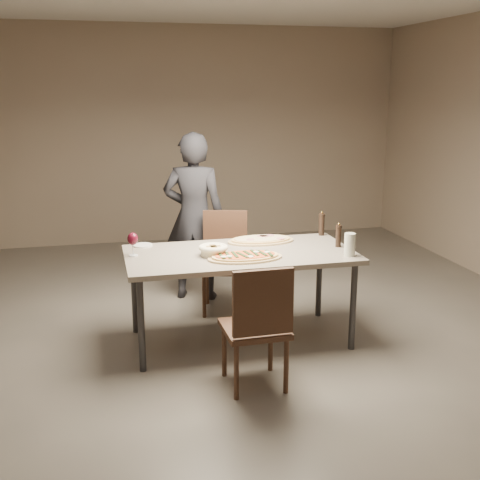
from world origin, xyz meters
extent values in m
plane|color=#635D55|center=(0.00, 0.00, 0.00)|extent=(7.00, 7.00, 0.00)
plane|color=gray|center=(0.00, 3.50, 1.40)|extent=(6.00, 0.00, 6.00)
cube|color=gray|center=(0.00, 0.00, 0.73)|extent=(1.80, 0.90, 0.04)
cylinder|color=#333335|center=(-0.82, -0.37, 0.35)|extent=(0.05, 0.05, 0.71)
cylinder|color=#333335|center=(0.82, -0.37, 0.35)|extent=(0.05, 0.05, 0.71)
cylinder|color=#333335|center=(-0.82, 0.37, 0.35)|extent=(0.05, 0.05, 0.71)
cylinder|color=#333335|center=(0.82, 0.37, 0.35)|extent=(0.05, 0.05, 0.71)
ellipsoid|color=white|center=(0.09, -0.15, 0.79)|extent=(0.05, 0.05, 0.01)
ellipsoid|color=white|center=(-0.18, -0.22, 0.79)|extent=(0.05, 0.05, 0.01)
ellipsoid|color=white|center=(0.17, -0.17, 0.79)|extent=(0.05, 0.05, 0.01)
ellipsoid|color=white|center=(-0.14, -0.22, 0.79)|extent=(0.05, 0.05, 0.01)
ellipsoid|color=white|center=(0.02, -0.26, 0.79)|extent=(0.05, 0.05, 0.01)
cube|color=#203516|center=(-0.19, -0.19, 0.79)|extent=(0.03, 0.17, 0.01)
cube|color=#203516|center=(-0.14, -0.19, 0.79)|extent=(0.03, 0.17, 0.01)
cube|color=#203516|center=(-0.08, -0.18, 0.79)|extent=(0.02, 0.17, 0.01)
cube|color=#203516|center=(-0.03, -0.21, 0.79)|extent=(0.07, 0.16, 0.01)
cube|color=#203516|center=(0.02, -0.18, 0.79)|extent=(0.05, 0.17, 0.01)
cube|color=#203516|center=(0.07, -0.17, 0.79)|extent=(0.03, 0.17, 0.01)
cube|color=#203516|center=(0.13, -0.19, 0.79)|extent=(0.05, 0.17, 0.01)
cube|color=#203516|center=(0.18, -0.20, 0.79)|extent=(0.02, 0.17, 0.01)
cylinder|color=tan|center=(0.15, 0.25, 0.79)|extent=(0.07, 0.07, 0.00)
cylinder|color=tan|center=(0.30, 0.33, 0.79)|extent=(0.07, 0.07, 0.00)
cylinder|color=tan|center=(0.26, 0.34, 0.79)|extent=(0.07, 0.07, 0.00)
cylinder|color=tan|center=(0.29, 0.34, 0.79)|extent=(0.07, 0.07, 0.00)
cylinder|color=tan|center=(0.35, 0.34, 0.79)|extent=(0.07, 0.07, 0.00)
cylinder|color=tan|center=(0.40, 0.22, 0.79)|extent=(0.07, 0.07, 0.00)
cylinder|color=beige|center=(-0.22, -0.04, 0.79)|extent=(0.19, 0.19, 0.08)
torus|color=beige|center=(-0.22, -0.04, 0.81)|extent=(0.23, 0.23, 0.03)
cube|color=#A98145|center=(-0.20, -0.04, 0.80)|extent=(0.06, 0.05, 0.04)
cube|color=#A98145|center=(-0.22, -0.02, 0.80)|extent=(0.05, 0.06, 0.04)
cube|color=#A98145|center=(-0.25, -0.04, 0.80)|extent=(0.06, 0.05, 0.04)
cube|color=#A98145|center=(-0.22, -0.07, 0.80)|extent=(0.05, 0.06, 0.04)
cylinder|color=white|center=(0.38, 0.36, 0.76)|extent=(0.12, 0.12, 0.01)
cylinder|color=#9B9539|center=(0.38, 0.36, 0.76)|extent=(0.08, 0.08, 0.00)
cylinder|color=black|center=(0.82, -0.02, 0.83)|extent=(0.05, 0.05, 0.16)
cylinder|color=black|center=(0.82, -0.02, 0.92)|extent=(0.05, 0.05, 0.02)
sphere|color=gold|center=(0.82, -0.02, 0.94)|extent=(0.02, 0.02, 0.02)
cylinder|color=black|center=(0.83, 0.38, 0.84)|extent=(0.05, 0.05, 0.17)
cylinder|color=black|center=(0.83, 0.38, 0.93)|extent=(0.06, 0.06, 0.02)
sphere|color=gold|center=(0.83, 0.38, 0.95)|extent=(0.02, 0.02, 0.02)
cylinder|color=silver|center=(0.80, -0.29, 0.84)|extent=(0.09, 0.09, 0.18)
cylinder|color=silver|center=(-0.83, 0.10, 0.75)|extent=(0.07, 0.07, 0.01)
cylinder|color=silver|center=(-0.83, 0.10, 0.80)|extent=(0.01, 0.01, 0.09)
ellipsoid|color=#460A18|center=(-0.83, 0.10, 0.89)|extent=(0.08, 0.08, 0.10)
cylinder|color=white|center=(-0.73, 0.38, 0.76)|extent=(0.16, 0.16, 0.01)
cube|color=#3F271A|center=(-0.08, -0.76, 0.41)|extent=(0.43, 0.43, 0.04)
cylinder|color=#3F271A|center=(-0.25, -0.93, 0.20)|extent=(0.03, 0.03, 0.39)
cylinder|color=#3F271A|center=(0.10, -0.92, 0.20)|extent=(0.03, 0.03, 0.39)
cylinder|color=#3F271A|center=(-0.26, -0.59, 0.20)|extent=(0.03, 0.03, 0.39)
cylinder|color=#3F271A|center=(0.09, -0.58, 0.20)|extent=(0.03, 0.03, 0.39)
cube|color=#3F271A|center=(-0.08, -0.95, 0.67)|extent=(0.41, 0.05, 0.44)
cube|color=#3F271A|center=(0.02, 0.69, 0.42)|extent=(0.52, 0.52, 0.04)
cylinder|color=#3F271A|center=(0.23, 0.82, 0.20)|extent=(0.04, 0.04, 0.40)
cylinder|color=#3F271A|center=(-0.11, 0.90, 0.20)|extent=(0.04, 0.04, 0.40)
cylinder|color=#3F271A|center=(0.15, 0.48, 0.20)|extent=(0.04, 0.04, 0.40)
cylinder|color=#3F271A|center=(-0.19, 0.56, 0.20)|extent=(0.04, 0.04, 0.40)
cube|color=#3F271A|center=(0.07, 0.88, 0.68)|extent=(0.41, 0.14, 0.45)
imported|color=black|center=(-0.18, 1.13, 0.81)|extent=(0.69, 0.56, 1.62)
camera|label=1|loc=(-1.07, -4.46, 2.02)|focal=45.00mm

